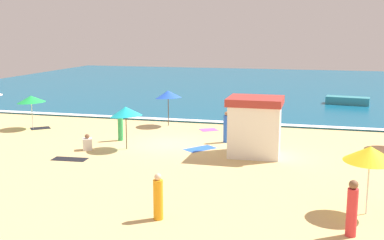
# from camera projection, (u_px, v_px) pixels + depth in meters

# --- Properties ---
(ground_plane) EXTENTS (60.00, 60.00, 0.00)m
(ground_plane) POSITION_uv_depth(u_px,v_px,m) (171.00, 144.00, 25.40)
(ground_plane) COLOR #D8B775
(ocean_water) EXTENTS (60.00, 44.00, 0.10)m
(ocean_water) POSITION_uv_depth(u_px,v_px,m) (247.00, 85.00, 52.02)
(ocean_water) COLOR #0F567A
(ocean_water) RESTS_ON ground_plane
(wave_breaker_foam) EXTENTS (57.00, 0.70, 0.01)m
(wave_breaker_foam) POSITION_uv_depth(u_px,v_px,m) (199.00, 121.00, 31.37)
(wave_breaker_foam) COLOR white
(wave_breaker_foam) RESTS_ON ocean_water
(lifeguard_cabana) EXTENTS (2.57, 2.27, 2.81)m
(lifeguard_cabana) POSITION_uv_depth(u_px,v_px,m) (255.00, 126.00, 22.91)
(lifeguard_cabana) COLOR white
(lifeguard_cabana) RESTS_ON ground_plane
(beach_umbrella_1) EXTENTS (2.37, 2.37, 2.30)m
(beach_umbrella_1) POSITION_uv_depth(u_px,v_px,m) (168.00, 94.00, 29.93)
(beach_umbrella_1) COLOR #4C3823
(beach_umbrella_1) RESTS_ON ground_plane
(beach_umbrella_2) EXTENTS (1.86, 1.84, 2.08)m
(beach_umbrella_2) POSITION_uv_depth(u_px,v_px,m) (31.00, 99.00, 29.02)
(beach_umbrella_2) COLOR silver
(beach_umbrella_2) RESTS_ON ground_plane
(beach_umbrella_5) EXTENTS (1.69, 1.71, 2.32)m
(beach_umbrella_5) POSITION_uv_depth(u_px,v_px,m) (370.00, 154.00, 15.37)
(beach_umbrella_5) COLOR silver
(beach_umbrella_5) RESTS_ON ground_plane
(beach_umbrella_6) EXTENTS (2.21, 2.19, 2.24)m
(beach_umbrella_6) POSITION_uv_depth(u_px,v_px,m) (126.00, 112.00, 24.01)
(beach_umbrella_6) COLOR #4C3823
(beach_umbrella_6) RESTS_ON ground_plane
(beachgoer_2) EXTENTS (0.63, 0.63, 0.82)m
(beachgoer_2) POSITION_uv_depth(u_px,v_px,m) (87.00, 143.00, 24.11)
(beachgoer_2) COLOR white
(beachgoer_2) RESTS_ON ground_plane
(beachgoer_3) EXTENTS (0.44, 0.44, 1.71)m
(beachgoer_3) POSITION_uv_depth(u_px,v_px,m) (352.00, 209.00, 13.92)
(beachgoer_3) COLOR red
(beachgoer_3) RESTS_ON ground_plane
(beachgoer_4) EXTENTS (0.37, 0.37, 1.52)m
(beachgoer_4) POSITION_uv_depth(u_px,v_px,m) (158.00, 198.00, 15.19)
(beachgoer_4) COLOR orange
(beachgoer_4) RESTS_ON ground_plane
(beachgoer_5) EXTENTS (0.47, 0.47, 1.68)m
(beachgoer_5) POSITION_uv_depth(u_px,v_px,m) (227.00, 128.00, 25.66)
(beachgoer_5) COLOR blue
(beachgoer_5) RESTS_ON ground_plane
(beachgoer_6) EXTENTS (0.41, 0.41, 1.63)m
(beachgoer_6) POSITION_uv_depth(u_px,v_px,m) (120.00, 126.00, 26.08)
(beachgoer_6) COLOR green
(beachgoer_6) RESTS_ON ground_plane
(beach_towel_0) EXTENTS (1.66, 1.79, 0.01)m
(beach_towel_0) POSITION_uv_depth(u_px,v_px,m) (200.00, 149.00, 24.37)
(beach_towel_0) COLOR blue
(beach_towel_0) RESTS_ON ground_plane
(beach_towel_1) EXTENTS (1.68, 0.83, 0.01)m
(beach_towel_1) POSITION_uv_depth(u_px,v_px,m) (70.00, 159.00, 22.40)
(beach_towel_1) COLOR black
(beach_towel_1) RESTS_ON ground_plane
(beach_towel_2) EXTENTS (1.41, 1.37, 0.01)m
(beach_towel_2) POSITION_uv_depth(u_px,v_px,m) (40.00, 128.00, 29.45)
(beach_towel_2) COLOR black
(beach_towel_2) RESTS_ON ground_plane
(beach_towel_3) EXTENTS (1.31, 1.26, 0.01)m
(beach_towel_3) POSITION_uv_depth(u_px,v_px,m) (209.00, 130.00, 28.97)
(beach_towel_3) COLOR #D84CA5
(beach_towel_3) RESTS_ON ground_plane
(small_boat_0) EXTENTS (3.45, 1.61, 0.60)m
(small_boat_0) POSITION_uv_depth(u_px,v_px,m) (348.00, 101.00, 38.26)
(small_boat_0) COLOR teal
(small_boat_0) RESTS_ON ocean_water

